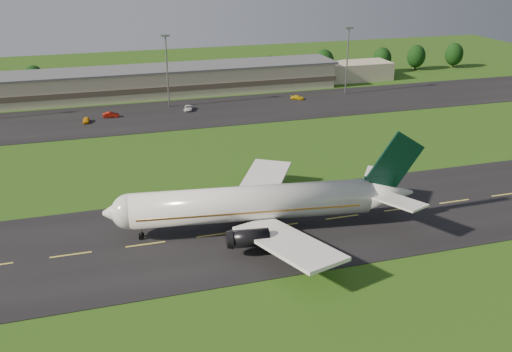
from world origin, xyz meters
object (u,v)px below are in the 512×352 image
object	(u,v)px
airliner	(257,204)
service_vehicle_c	(188,108)
light_mast_centre	(167,63)
service_vehicle_d	(297,97)
service_vehicle_b	(111,115)
light_mast_east	(348,53)
service_vehicle_a	(86,120)
terminal	(165,81)

from	to	relation	value
airliner	service_vehicle_c	world-z (taller)	airliner
light_mast_centre	service_vehicle_d	xyz separation A→B (m)	(38.14, -2.55, -12.05)
light_mast_centre	service_vehicle_c	size ratio (longest dim) A/B	4.24
airliner	service_vehicle_b	bearing A→B (deg)	111.45
airliner	service_vehicle_b	size ratio (longest dim) A/B	11.93
light_mast_east	service_vehicle_a	xyz separation A→B (m)	(-78.13, -9.39, -11.97)
service_vehicle_b	service_vehicle_c	size ratio (longest dim) A/B	0.89
service_vehicle_a	terminal	bearing A→B (deg)	51.46
airliner	light_mast_centre	bearing A→B (deg)	98.76
service_vehicle_d	airliner	bearing A→B (deg)	178.76
service_vehicle_c	service_vehicle_d	xyz separation A→B (m)	(33.58, 2.74, -0.08)
light_mast_east	service_vehicle_c	size ratio (longest dim) A/B	4.24
service_vehicle_c	service_vehicle_d	size ratio (longest dim) A/B	1.18
service_vehicle_b	service_vehicle_d	xyz separation A→B (m)	(54.73, 3.67, -0.12)
airliner	service_vehicle_a	size ratio (longest dim) A/B	13.09
airliner	service_vehicle_a	xyz separation A→B (m)	(-24.98, 70.72, -3.90)
airliner	terminal	bearing A→B (deg)	97.71
terminal	light_mast_centre	distance (m)	18.45
light_mast_centre	light_mast_east	distance (m)	55.00
light_mast_east	service_vehicle_b	world-z (taller)	light_mast_east
light_mast_centre	airliner	bearing A→B (deg)	-88.68
light_mast_east	service_vehicle_d	bearing A→B (deg)	-171.41
terminal	service_vehicle_a	xyz separation A→B (m)	(-24.53, -25.57, -3.22)
light_mast_east	terminal	bearing A→B (deg)	163.20
terminal	service_vehicle_c	xyz separation A→B (m)	(3.17, -21.47, -3.22)
light_mast_east	service_vehicle_b	size ratio (longest dim) A/B	4.75
service_vehicle_d	light_mast_east	bearing A→B (deg)	-57.58
service_vehicle_b	service_vehicle_d	world-z (taller)	service_vehicle_b
terminal	service_vehicle_d	distance (m)	41.37
terminal	light_mast_centre	size ratio (longest dim) A/B	7.13
light_mast_centre	service_vehicle_a	world-z (taller)	light_mast_centre
airliner	service_vehicle_d	world-z (taller)	airliner
airliner	service_vehicle_c	xyz separation A→B (m)	(2.72, 74.83, -3.90)
service_vehicle_a	service_vehicle_d	bearing A→B (deg)	11.64
terminal	service_vehicle_c	distance (m)	21.94
light_mast_centre	service_vehicle_c	distance (m)	13.86
service_vehicle_b	service_vehicle_a	bearing A→B (deg)	120.23
service_vehicle_d	terminal	bearing A→B (deg)	86.82
light_mast_east	light_mast_centre	bearing A→B (deg)	180.00
light_mast_east	service_vehicle_b	xyz separation A→B (m)	(-71.59, -6.21, -11.93)
service_vehicle_b	service_vehicle_d	distance (m)	54.86
airliner	light_mast_centre	xyz separation A→B (m)	(-1.85, 80.11, 8.08)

